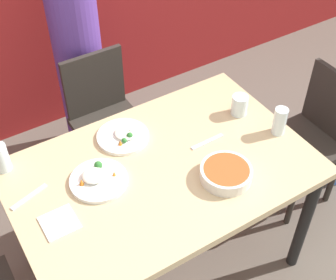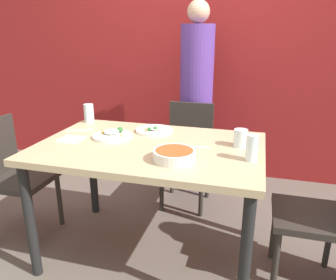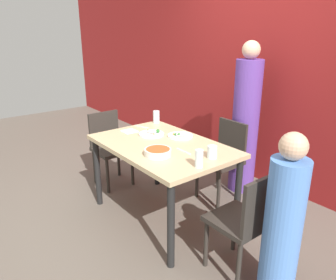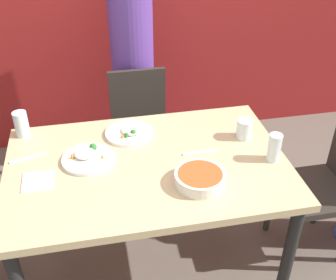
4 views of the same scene
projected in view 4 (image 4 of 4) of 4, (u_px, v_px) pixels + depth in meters
ground_plane at (151, 269)px, 2.47m from camera, size 10.00×10.00×0.00m
dining_table at (148, 177)px, 2.09m from camera, size 1.36×0.89×0.78m
chair_adult_spot at (141, 129)px, 2.85m from camera, size 0.40×0.40×0.86m
chair_child_spot at (326, 184)px, 2.38m from camera, size 0.40×0.40×0.86m
person_adult at (133, 67)px, 2.94m from camera, size 0.29×0.29×1.68m
bowl_curry at (200, 178)px, 1.89m from camera, size 0.23×0.23×0.06m
plate_rice_adult at (88, 158)px, 2.05m from camera, size 0.26×0.26×0.06m
plate_rice_child at (129, 132)px, 2.24m from camera, size 0.25×0.25×0.05m
glass_water_tall at (274, 148)px, 2.02m from camera, size 0.06×0.06×0.14m
glass_water_short at (244, 129)px, 2.19m from camera, size 0.08×0.08×0.11m
glass_water_center at (21, 124)px, 2.20m from camera, size 0.07×0.07×0.14m
napkin_folded at (38, 181)px, 1.92m from camera, size 0.14×0.14×0.01m
fork_steel at (28, 158)px, 2.07m from camera, size 0.18×0.07×0.01m
spoon_steel at (200, 152)px, 2.10m from camera, size 0.18×0.02×0.01m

